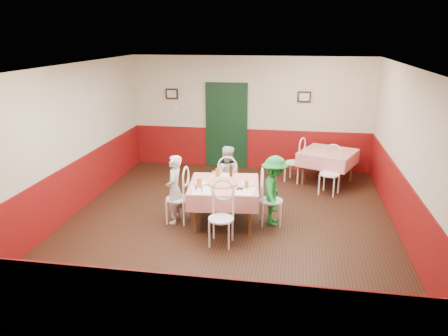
% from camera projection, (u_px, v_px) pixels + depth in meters
% --- Properties ---
extents(floor, '(7.00, 7.00, 0.00)m').
position_uv_depth(floor, '(229.00, 223.00, 8.01)').
color(floor, black).
rests_on(floor, ground).
extents(ceiling, '(7.00, 7.00, 0.00)m').
position_uv_depth(ceiling, '(229.00, 67.00, 7.18)').
color(ceiling, white).
rests_on(ceiling, back_wall).
extents(back_wall, '(6.00, 0.10, 2.80)m').
position_uv_depth(back_wall, '(250.00, 113.00, 10.89)').
color(back_wall, beige).
rests_on(back_wall, ground).
extents(front_wall, '(6.00, 0.10, 2.80)m').
position_uv_depth(front_wall, '(175.00, 239.00, 4.30)').
color(front_wall, beige).
rests_on(front_wall, ground).
extents(left_wall, '(0.10, 7.00, 2.80)m').
position_uv_depth(left_wall, '(69.00, 142.00, 8.06)').
color(left_wall, beige).
rests_on(left_wall, ground).
extents(right_wall, '(0.10, 7.00, 2.80)m').
position_uv_depth(right_wall, '(410.00, 157.00, 7.13)').
color(right_wall, beige).
rests_on(right_wall, ground).
extents(wainscot_back, '(6.00, 0.03, 1.00)m').
position_uv_depth(wainscot_back, '(250.00, 148.00, 11.14)').
color(wainscot_back, maroon).
rests_on(wainscot_back, ground).
extents(wainscot_front, '(6.00, 0.03, 1.00)m').
position_uv_depth(wainscot_front, '(178.00, 316.00, 4.58)').
color(wainscot_front, maroon).
rests_on(wainscot_front, ground).
extents(wainscot_left, '(0.03, 7.00, 1.00)m').
position_uv_depth(wainscot_left, '(75.00, 188.00, 8.33)').
color(wainscot_left, maroon).
rests_on(wainscot_left, ground).
extents(wainscot_right, '(0.03, 7.00, 1.00)m').
position_uv_depth(wainscot_right, '(403.00, 208.00, 7.40)').
color(wainscot_right, maroon).
rests_on(wainscot_right, ground).
extents(door, '(0.96, 0.06, 2.10)m').
position_uv_depth(door, '(226.00, 127.00, 11.04)').
color(door, black).
rests_on(door, ground).
extents(picture_left, '(0.32, 0.03, 0.26)m').
position_uv_depth(picture_left, '(172.00, 94.00, 11.02)').
color(picture_left, black).
rests_on(picture_left, back_wall).
extents(picture_right, '(0.32, 0.03, 0.26)m').
position_uv_depth(picture_right, '(304.00, 97.00, 10.50)').
color(picture_right, black).
rests_on(picture_right, back_wall).
extents(thermostat, '(0.10, 0.03, 0.10)m').
position_uv_depth(thermostat, '(176.00, 108.00, 11.11)').
color(thermostat, white).
rests_on(thermostat, back_wall).
extents(main_table, '(1.34, 1.34, 0.77)m').
position_uv_depth(main_table, '(224.00, 203.00, 7.91)').
color(main_table, red).
rests_on(main_table, ground).
extents(second_table, '(1.46, 1.46, 0.77)m').
position_uv_depth(second_table, '(327.00, 167.00, 10.02)').
color(second_table, red).
rests_on(second_table, ground).
extents(chair_left, '(0.44, 0.44, 0.90)m').
position_uv_depth(chair_left, '(177.00, 199.00, 7.93)').
color(chair_left, white).
rests_on(chair_left, ground).
extents(chair_right, '(0.47, 0.47, 0.90)m').
position_uv_depth(chair_right, '(271.00, 201.00, 7.84)').
color(chair_right, white).
rests_on(chair_right, ground).
extents(chair_far, '(0.51, 0.51, 0.90)m').
position_uv_depth(chair_far, '(226.00, 184.00, 8.70)').
color(chair_far, white).
rests_on(chair_far, ground).
extents(chair_near, '(0.44, 0.44, 0.90)m').
position_uv_depth(chair_near, '(221.00, 219.00, 7.08)').
color(chair_near, white).
rests_on(chair_near, ground).
extents(chair_second_a, '(0.55, 0.55, 0.90)m').
position_uv_depth(chair_second_a, '(294.00, 163.00, 10.11)').
color(chair_second_a, white).
rests_on(chair_second_a, ground).
extents(chair_second_b, '(0.55, 0.55, 0.90)m').
position_uv_depth(chair_second_b, '(330.00, 174.00, 9.29)').
color(chair_second_b, white).
rests_on(chair_second_b, ground).
extents(pizza, '(0.55, 0.55, 0.03)m').
position_uv_depth(pizza, '(223.00, 184.00, 7.73)').
color(pizza, '#B74723').
rests_on(pizza, main_table).
extents(plate_left, '(0.28, 0.28, 0.01)m').
position_uv_depth(plate_left, '(202.00, 182.00, 7.82)').
color(plate_left, white).
rests_on(plate_left, main_table).
extents(plate_right, '(0.28, 0.28, 0.01)m').
position_uv_depth(plate_right, '(247.00, 183.00, 7.78)').
color(plate_right, white).
rests_on(plate_right, main_table).
extents(plate_far, '(0.28, 0.28, 0.01)m').
position_uv_depth(plate_far, '(225.00, 175.00, 8.21)').
color(plate_far, white).
rests_on(plate_far, main_table).
extents(glass_a, '(0.09, 0.09, 0.16)m').
position_uv_depth(glass_a, '(199.00, 183.00, 7.58)').
color(glass_a, '#BF7219').
rests_on(glass_a, main_table).
extents(glass_b, '(0.08, 0.08, 0.13)m').
position_uv_depth(glass_b, '(247.00, 184.00, 7.54)').
color(glass_b, '#BF7219').
rests_on(glass_b, main_table).
extents(glass_c, '(0.09, 0.09, 0.15)m').
position_uv_depth(glass_c, '(218.00, 172.00, 8.16)').
color(glass_c, '#BF7219').
rests_on(glass_c, main_table).
extents(beer_bottle, '(0.07, 0.07, 0.22)m').
position_uv_depth(beer_bottle, '(231.00, 171.00, 8.13)').
color(beer_bottle, '#381C0A').
rests_on(beer_bottle, main_table).
extents(shaker_a, '(0.04, 0.04, 0.09)m').
position_uv_depth(shaker_a, '(198.00, 189.00, 7.39)').
color(shaker_a, silver).
rests_on(shaker_a, main_table).
extents(shaker_b, '(0.04, 0.04, 0.09)m').
position_uv_depth(shaker_b, '(202.00, 190.00, 7.34)').
color(shaker_b, silver).
rests_on(shaker_b, main_table).
extents(shaker_c, '(0.04, 0.04, 0.09)m').
position_uv_depth(shaker_c, '(196.00, 187.00, 7.48)').
color(shaker_c, '#B23319').
rests_on(shaker_c, main_table).
extents(menu_left, '(0.39, 0.46, 0.00)m').
position_uv_depth(menu_left, '(201.00, 191.00, 7.44)').
color(menu_left, white).
rests_on(menu_left, main_table).
extents(menu_right, '(0.34, 0.43, 0.00)m').
position_uv_depth(menu_right, '(246.00, 191.00, 7.42)').
color(menu_right, white).
rests_on(menu_right, main_table).
extents(wallet, '(0.12, 0.10, 0.02)m').
position_uv_depth(wallet, '(240.00, 189.00, 7.51)').
color(wallet, black).
rests_on(wallet, main_table).
extents(diner_left, '(0.32, 0.47, 1.26)m').
position_uv_depth(diner_left, '(174.00, 189.00, 7.88)').
color(diner_left, gray).
rests_on(diner_left, ground).
extents(diner_far, '(0.63, 0.52, 1.22)m').
position_uv_depth(diner_far, '(227.00, 176.00, 8.70)').
color(diner_far, gray).
rests_on(diner_far, ground).
extents(diner_right, '(0.49, 0.83, 1.28)m').
position_uv_depth(diner_right, '(274.00, 191.00, 7.78)').
color(diner_right, gray).
rests_on(diner_right, ground).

